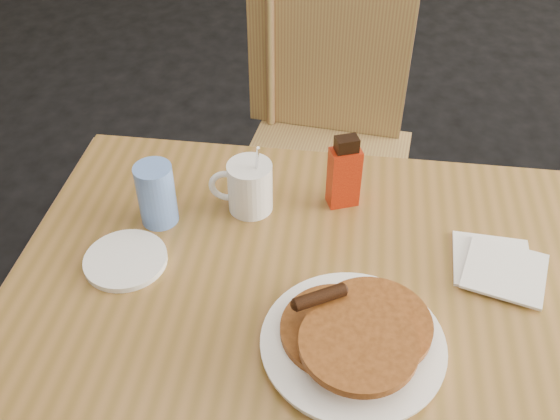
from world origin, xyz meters
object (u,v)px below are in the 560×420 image
Objects in this scene: main_table at (337,299)px; chair_main_far at (325,117)px; blue_tumbler at (156,194)px; coffee_mug at (249,186)px; pancake_plate at (354,338)px; syrup_bottle at (344,174)px.

chair_main_far is (-0.03, 0.76, -0.09)m from main_table.
coffee_mug is at bearing 15.64° from blue_tumbler.
pancake_plate is (0.02, -0.14, 0.07)m from main_table.
chair_main_far is at bearing 93.30° from pancake_plate.
chair_main_far is 0.61m from coffee_mug.
coffee_mug reaches higher than blue_tumbler.
coffee_mug is 1.30× the size of blue_tumbler.
pancake_plate is 1.87× the size of syrup_bottle.
pancake_plate is 0.48m from blue_tumbler.
syrup_bottle is (-0.02, 0.37, 0.05)m from pancake_plate.
main_table is 0.40m from blue_tumbler.
chair_main_far reaches higher than main_table.
main_table is 0.26m from syrup_bottle.
blue_tumbler is at bearing 142.96° from pancake_plate.
main_table is at bearing -78.03° from chair_main_far.
coffee_mug reaches higher than pancake_plate.
syrup_bottle is (0.01, 0.23, 0.12)m from main_table.
coffee_mug is 0.19m from syrup_bottle.
pancake_plate is at bearing -37.04° from blue_tumbler.
main_table is 9.89× the size of blue_tumbler.
chair_main_far is 0.91m from pancake_plate.
blue_tumbler is at bearing 174.32° from syrup_bottle.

